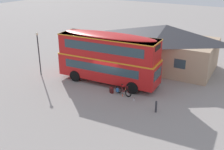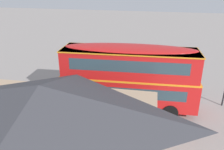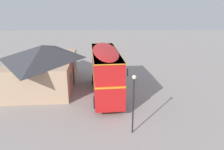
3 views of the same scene
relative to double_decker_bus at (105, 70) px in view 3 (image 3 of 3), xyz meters
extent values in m
plane|color=gray|center=(0.46, -0.53, -2.64)|extent=(120.00, 120.00, 0.00)
cylinder|color=black|center=(2.88, 1.41, -2.09)|extent=(1.12, 0.36, 1.10)
cylinder|color=black|center=(3.06, -0.97, -2.09)|extent=(1.12, 0.36, 1.10)
cylinder|color=black|center=(-3.07, 0.96, -2.09)|extent=(1.12, 0.36, 1.10)
cylinder|color=black|center=(-2.89, -1.41, -2.09)|extent=(1.12, 0.36, 1.10)
cube|color=red|center=(-0.01, 0.00, -1.12)|extent=(9.79, 3.21, 2.10)
cube|color=orange|center=(-0.01, 0.00, -0.04)|extent=(9.81, 3.23, 0.12)
cube|color=red|center=(-0.01, 0.00, 0.94)|extent=(9.50, 3.14, 1.90)
ellipsoid|color=red|center=(-0.01, 0.00, 1.97)|extent=(9.30, 3.07, 0.36)
cube|color=#2D424C|center=(4.78, 0.36, -0.87)|extent=(0.21, 2.05, 0.90)
cube|color=black|center=(4.65, 0.35, 1.46)|extent=(0.16, 1.38, 0.44)
cube|color=#2D424C|center=(-0.11, -1.25, -0.82)|extent=(7.49, 0.60, 0.76)
cube|color=#2D424C|center=(0.08, -1.21, 1.09)|extent=(7.88, 0.63, 0.80)
cube|color=#2D424C|center=(-0.30, 1.22, -0.82)|extent=(7.49, 0.60, 0.76)
cube|color=#2D424C|center=(-0.10, 1.21, 1.09)|extent=(7.88, 0.63, 0.80)
cube|color=orange|center=(-0.01, 0.00, 1.85)|extent=(9.60, 3.22, 0.08)
torus|color=black|center=(3.05, -1.74, -2.30)|extent=(0.68, 0.21, 0.68)
torus|color=black|center=(1.99, -1.53, -2.30)|extent=(0.68, 0.21, 0.68)
cylinder|color=#B2B2B7|center=(3.05, -1.74, -2.30)|extent=(0.07, 0.11, 0.05)
cylinder|color=#B2B2B7|center=(1.99, -1.53, -2.30)|extent=(0.07, 0.11, 0.05)
cylinder|color=maroon|center=(2.77, -1.69, -2.02)|extent=(0.49, 0.13, 0.70)
cylinder|color=maroon|center=(2.70, -1.67, -1.71)|extent=(0.60, 0.15, 0.07)
cylinder|color=maroon|center=(2.47, -1.63, -2.04)|extent=(0.18, 0.07, 0.65)
cylinder|color=maroon|center=(2.27, -1.58, -2.33)|extent=(0.56, 0.14, 0.09)
cylinder|color=maroon|center=(2.20, -1.57, -2.01)|extent=(0.44, 0.11, 0.59)
cylinder|color=maroon|center=(3.02, -1.74, -1.99)|extent=(0.10, 0.05, 0.62)
cylinder|color=black|center=(3.00, -1.73, -1.64)|extent=(0.12, 0.46, 0.03)
ellipsoid|color=black|center=(2.39, -1.61, -1.69)|extent=(0.27, 0.15, 0.06)
cube|color=#2D609E|center=(1.98, -1.69, -2.28)|extent=(0.30, 0.19, 0.32)
cylinder|color=#D84C33|center=(2.77, -1.69, -2.02)|extent=(0.07, 0.07, 0.18)
cube|color=maroon|center=(1.47, -1.84, -2.38)|extent=(0.34, 0.26, 0.53)
ellipsoid|color=maroon|center=(1.47, -1.84, -2.12)|extent=(0.32, 0.25, 0.10)
cube|color=#471111|center=(1.49, -1.72, -2.46)|extent=(0.22, 0.07, 0.18)
cylinder|color=black|center=(1.36, -1.94, -2.38)|extent=(0.04, 0.04, 0.42)
cylinder|color=black|center=(1.53, -1.97, -2.38)|extent=(0.04, 0.04, 0.42)
cylinder|color=#D84C33|center=(2.61, -1.92, -2.53)|extent=(0.08, 0.08, 0.22)
cylinder|color=black|center=(2.61, -1.92, -2.41)|extent=(0.05, 0.05, 0.03)
cylinder|color=silver|center=(3.84, -2.16, -2.53)|extent=(0.07, 0.07, 0.23)
cylinder|color=black|center=(3.84, -2.16, -2.40)|extent=(0.04, 0.04, 0.03)
cube|color=tan|center=(2.91, 6.89, -1.03)|extent=(10.59, 6.83, 3.23)
pyramid|color=#38383D|center=(2.91, 6.89, 1.31)|extent=(11.00, 7.24, 1.45)
cube|color=#3D2319|center=(3.04, 3.67, -1.59)|extent=(1.10, 0.08, 2.10)
cube|color=#2D424C|center=(0.45, 3.57, -0.87)|extent=(1.10, 0.08, 0.90)
cube|color=#2D424C|center=(5.62, 3.77, -0.87)|extent=(1.10, 0.08, 0.90)
cylinder|color=black|center=(-7.03, -1.87, -0.58)|extent=(0.11, 0.11, 4.13)
sphere|color=#F2E5BF|center=(-7.03, -1.87, 1.61)|extent=(0.28, 0.28, 0.28)
cylinder|color=#333338|center=(6.10, -2.94, -2.22)|extent=(0.16, 0.16, 0.85)
sphere|color=#333338|center=(6.10, -2.94, -1.75)|extent=(0.16, 0.16, 0.16)
camera|label=1|loc=(12.57, -20.08, 7.72)|focal=43.14mm
camera|label=2|loc=(-2.17, 14.80, 6.17)|focal=36.19mm
camera|label=3|loc=(-20.23, 0.12, 6.13)|focal=33.86mm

